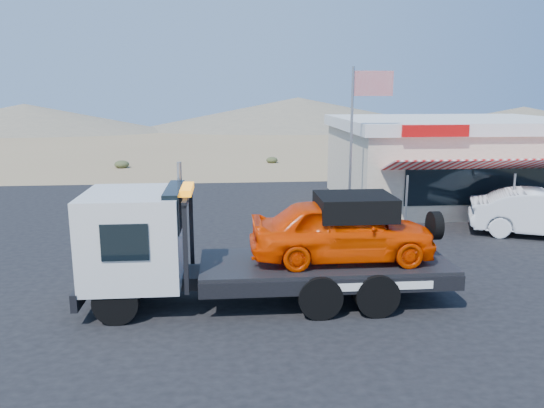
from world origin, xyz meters
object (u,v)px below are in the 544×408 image
(tow_truck, at_px, (259,241))
(flagpole, at_px, (358,129))
(white_sedan, at_px, (544,214))
(jerky_store, at_px, (450,160))

(tow_truck, height_order, flagpole, flagpole)
(white_sedan, xyz_separation_m, flagpole, (-6.48, 1.76, 2.91))
(jerky_store, distance_m, flagpole, 7.36)
(tow_truck, distance_m, white_sedan, 11.77)
(tow_truck, relative_size, white_sedan, 1.75)
(tow_truck, xyz_separation_m, jerky_store, (9.66, 11.36, 0.40))
(jerky_store, height_order, flagpole, flagpole)
(flagpole, bearing_deg, jerky_store, 38.79)
(tow_truck, relative_size, jerky_store, 0.85)
(tow_truck, xyz_separation_m, white_sedan, (10.57, 5.13, -0.74))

